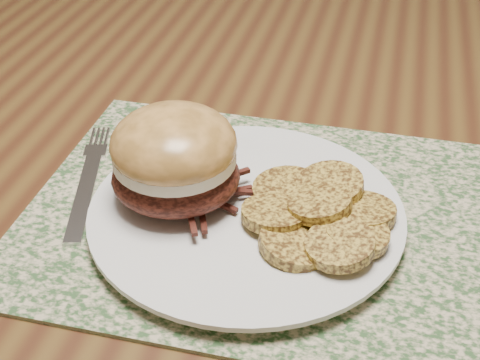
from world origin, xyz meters
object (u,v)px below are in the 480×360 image
at_px(pork_sandwich, 175,158).
at_px(fork, 89,179).
at_px(dining_table, 267,178).
at_px(dinner_plate, 246,215).

xyz_separation_m(pork_sandwich, fork, (-0.10, 0.02, -0.06)).
bearing_deg(fork, pork_sandwich, -29.85).
bearing_deg(pork_sandwich, dining_table, 65.71).
bearing_deg(dining_table, fork, -132.22).
bearing_deg(fork, dining_table, 32.08).
bearing_deg(dining_table, dinner_plate, -84.40).
height_order(pork_sandwich, fork, pork_sandwich).
xyz_separation_m(dining_table, dinner_plate, (0.02, -0.18, 0.09)).
height_order(dining_table, pork_sandwich, pork_sandwich).
height_order(dining_table, fork, fork).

